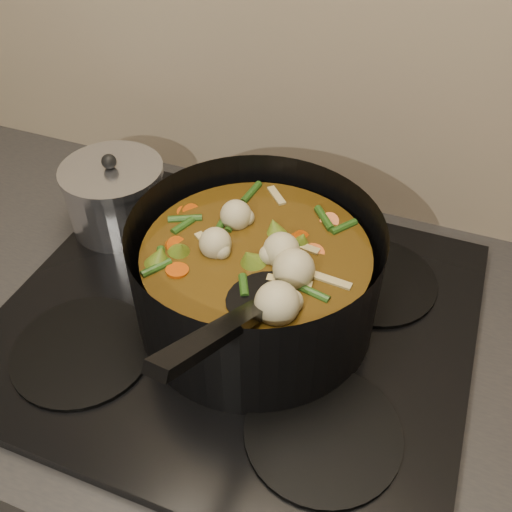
% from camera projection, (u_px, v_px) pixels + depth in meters
% --- Properties ---
extents(counter, '(2.64, 0.64, 0.91)m').
position_uv_depth(counter, '(242.00, 477.00, 1.10)').
color(counter, brown).
rests_on(counter, ground).
extents(stovetop, '(0.62, 0.54, 0.03)m').
position_uv_depth(stovetop, '(237.00, 319.00, 0.78)').
color(stovetop, black).
rests_on(stovetop, counter).
extents(stockpot, '(0.39, 0.47, 0.23)m').
position_uv_depth(stockpot, '(256.00, 278.00, 0.73)').
color(stockpot, black).
rests_on(stockpot, stovetop).
extents(saucepan, '(0.16, 0.16, 0.13)m').
position_uv_depth(saucepan, '(116.00, 196.00, 0.89)').
color(saucepan, silver).
rests_on(saucepan, stovetop).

